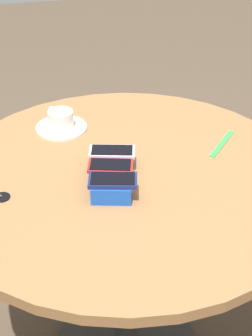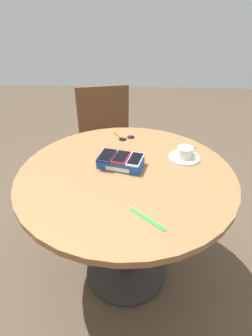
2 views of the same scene
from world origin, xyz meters
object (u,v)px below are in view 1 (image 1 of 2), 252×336
at_px(coffee_cup, 60,119).
at_px(phone_white, 112,151).
at_px(round_table, 126,212).
at_px(saucer, 61,128).
at_px(phone_box, 113,175).
at_px(phone_red, 111,166).
at_px(lanyard_strap, 222,144).
at_px(phone_navy, 113,180).

bearing_deg(coffee_cup, phone_white, -155.49).
relative_size(round_table, saucer, 6.43).
height_order(phone_box, phone_white, phone_white).
height_order(phone_red, lanyard_strap, phone_red).
bearing_deg(phone_box, coffee_cup, 17.57).
relative_size(phone_box, phone_white, 1.70).
distance_m(round_table, phone_red, 0.19).
distance_m(saucer, lanyard_strap, 0.49).
bearing_deg(phone_white, coffee_cup, 24.51).
distance_m(round_table, lanyard_strap, 0.35).
relative_size(phone_navy, phone_white, 0.99).
xyz_separation_m(phone_box, saucer, (0.31, 0.10, -0.02)).
height_order(phone_box, coffee_cup, coffee_cup).
bearing_deg(phone_box, phone_navy, 169.32).
distance_m(round_table, phone_box, 0.16).
bearing_deg(phone_white, phone_red, 165.53).
xyz_separation_m(coffee_cup, lanyard_strap, (-0.19, -0.45, -0.03)).
bearing_deg(phone_box, lanyard_strap, -70.76).
relative_size(coffee_cup, lanyard_strap, 0.62).
bearing_deg(saucer, phone_navy, -167.22).
bearing_deg(saucer, round_table, -153.79).
distance_m(phone_box, lanyard_strap, 0.37).
relative_size(phone_red, lanyard_strap, 0.78).
height_order(phone_white, saucer, phone_white).
height_order(round_table, phone_white, phone_white).
relative_size(phone_box, phone_navy, 1.71).
relative_size(phone_box, phone_red, 1.76).
bearing_deg(phone_navy, round_table, -29.87).
bearing_deg(lanyard_strap, saucer, 66.94).
xyz_separation_m(phone_navy, phone_red, (0.07, -0.01, -0.00)).
xyz_separation_m(round_table, phone_navy, (-0.09, 0.05, 0.18)).
bearing_deg(round_table, coffee_cup, 26.22).
xyz_separation_m(phone_white, coffee_cup, (0.25, 0.11, -0.02)).
bearing_deg(lanyard_strap, phone_white, 98.88).
xyz_separation_m(phone_box, phone_white, (0.07, -0.01, 0.03)).
bearing_deg(lanyard_strap, phone_box, 109.24).
relative_size(round_table, phone_navy, 7.56).
distance_m(phone_box, saucer, 0.33).
height_order(round_table, phone_navy, phone_navy).
height_order(saucer, coffee_cup, coffee_cup).
bearing_deg(phone_box, saucer, 17.49).
xyz_separation_m(phone_box, phone_red, (0.00, 0.01, 0.03)).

